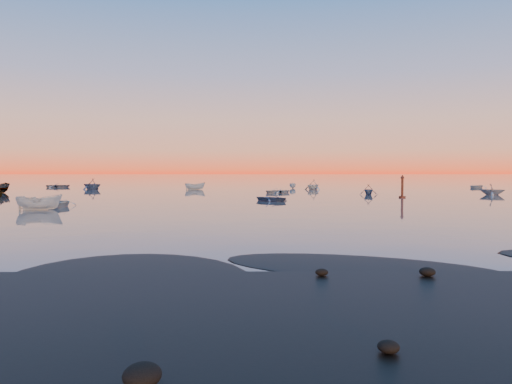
{
  "coord_description": "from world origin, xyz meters",
  "views": [
    {
      "loc": [
        2.81,
        -19.8,
        3.51
      ],
      "look_at": [
        3.26,
        28.0,
        1.4
      ],
      "focal_mm": 35.0,
      "sensor_mm": 36.0,
      "label": 1
    }
  ],
  "objects": [
    {
      "name": "ground",
      "position": [
        0.0,
        100.0,
        0.0
      ],
      "size": [
        600.0,
        600.0,
        0.0
      ],
      "primitive_type": "plane",
      "color": "#625852",
      "rests_on": "ground"
    },
    {
      "name": "mud_lobes",
      "position": [
        0.0,
        -1.0,
        0.01
      ],
      "size": [
        140.0,
        6.0,
        0.07
      ],
      "primitive_type": null,
      "color": "black",
      "rests_on": "ground"
    },
    {
      "name": "moored_fleet",
      "position": [
        0.0,
        53.0,
        0.0
      ],
      "size": [
        124.0,
        58.0,
        1.2
      ],
      "primitive_type": null,
      "color": "silver",
      "rests_on": "ground"
    },
    {
      "name": "boat_near_left",
      "position": [
        -15.74,
        28.0,
        0.0
      ],
      "size": [
        4.74,
        2.96,
        1.1
      ],
      "primitive_type": "imported",
      "rotation": [
        0.0,
        0.0,
        0.28
      ],
      "color": "silver",
      "rests_on": "ground"
    },
    {
      "name": "boat_near_center",
      "position": [
        -15.82,
        24.0,
        0.0
      ],
      "size": [
        2.4,
        4.15,
        1.35
      ],
      "primitive_type": "imported",
      "rotation": [
        0.0,
        0.0,
        1.77
      ],
      "color": "silver",
      "rests_on": "ground"
    },
    {
      "name": "channel_marker",
      "position": [
        22.03,
        43.35,
        1.19
      ],
      "size": [
        0.85,
        0.85,
        3.03
      ],
      "color": "#451A0E",
      "rests_on": "ground"
    }
  ]
}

